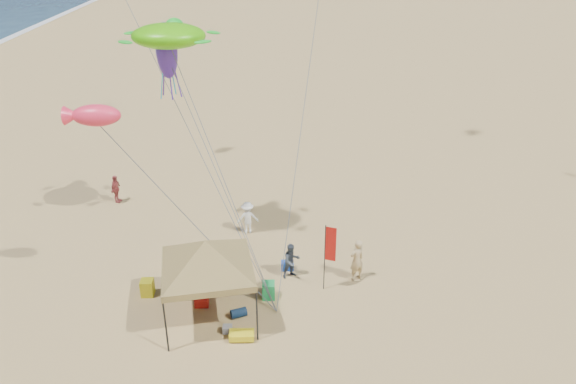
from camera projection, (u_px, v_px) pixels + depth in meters
The scene contains 18 objects.
ground at pixel (290, 320), 21.06m from camera, with size 280.00×280.00×0.00m, color tan.
canopy_tent at pixel (205, 244), 19.77m from camera, with size 6.36×6.36×3.98m.
feather_flag at pixel (329, 248), 21.92m from camera, with size 0.44×0.18×3.03m.
cooler_red at pixel (202, 302), 21.79m from camera, with size 0.54×0.38×0.38m, color red.
cooler_blue at pixel (287, 266), 24.07m from camera, with size 0.54×0.38×0.38m, color #1743BC.
bag_navy at pixel (239, 313), 21.19m from camera, with size 0.36×0.36×0.60m, color #0D213B.
bag_orange at pixel (182, 262), 24.37m from camera, with size 0.36×0.36×0.60m, color orange.
chair_green at pixel (269, 290), 22.19m from camera, with size 0.50×0.50×0.70m, color #1B9645.
chair_yellow at pixel (147, 288), 22.35m from camera, with size 0.50×0.50×0.70m, color gold.
crate_grey at pixel (227, 329), 20.40m from camera, with size 0.34×0.30×0.28m, color gray.
beach_cart at pixel (242, 335), 20.01m from camera, with size 0.90×0.50×0.24m, color gold.
person_near_a at pixel (357, 260), 23.11m from camera, with size 0.69×0.45×1.89m, color tan.
person_near_b at pixel (292, 261), 23.32m from camera, with size 0.77×0.60×1.59m, color #343D47.
person_near_c at pixel (248, 218), 26.65m from camera, with size 1.06×0.61×1.64m, color white.
person_far_a at pixel (116, 189), 29.57m from camera, with size 0.92×0.38×1.56m, color #A33F3F.
turtle_kite at pixel (168, 36), 22.17m from camera, with size 3.00×2.40×1.00m, color #4BC509.
fish_kite at pixel (96, 115), 18.37m from camera, with size 1.65×0.82×0.73m, color #FF2E4F.
squid_kite at pixel (167, 51), 23.56m from camera, with size 0.92×0.92×2.40m, color #562DCD.
Camera 1 is at (-0.44, -16.70, 13.73)m, focal length 34.40 mm.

